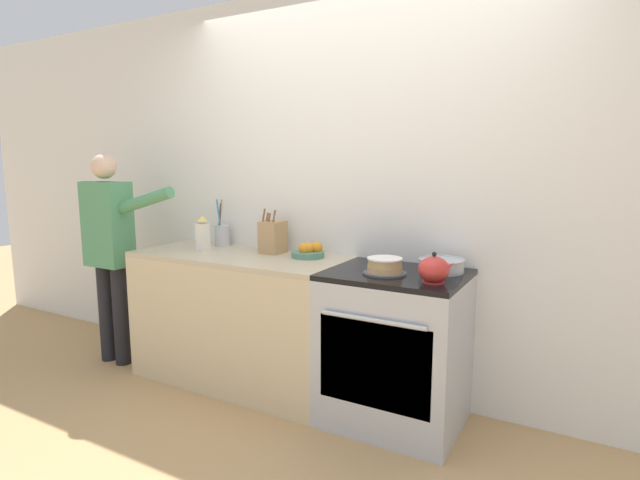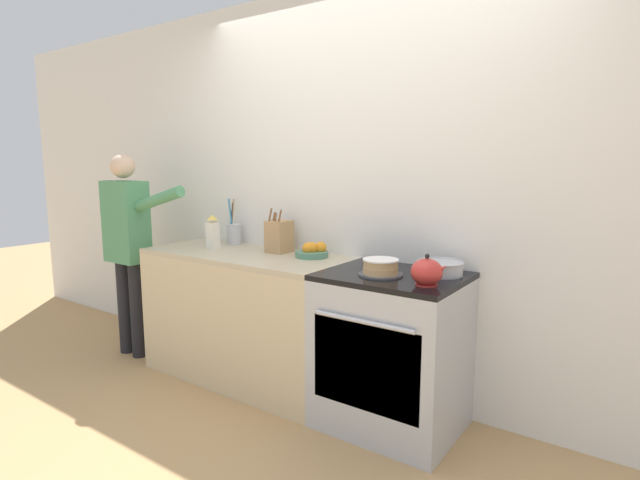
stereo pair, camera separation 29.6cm
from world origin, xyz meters
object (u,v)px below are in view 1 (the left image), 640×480
Objects in this scene: layer_cake at (385,266)px; person_baker at (109,241)px; stove_range at (394,348)px; mixing_bowl at (442,265)px; fruit_bowl at (309,252)px; tea_kettle at (434,270)px; utensil_crock at (222,234)px; milk_carton at (203,234)px; knife_block at (273,237)px.

person_baker reaches higher than layer_cake.
mixing_bowl is at bearing 30.44° from stove_range.
fruit_bowl is 1.52m from person_baker.
person_baker reaches higher than fruit_bowl.
fruit_bowl is 0.14× the size of person_baker.
layer_cake is at bearing 167.91° from tea_kettle.
mixing_bowl is 0.16× the size of person_baker.
mixing_bowl is 0.75× the size of utensil_crock.
person_baker is (-0.72, -0.20, -0.08)m from milk_carton.
tea_kettle is 1.68m from milk_carton.
knife_block is at bearing 170.37° from stove_range.
utensil_crock is 0.22× the size of person_baker.
utensil_crock is at bearing 168.02° from tea_kettle.
stove_range is at bearing -9.63° from knife_block.
utensil_crock is at bearing 172.50° from knife_block.
knife_block is at bearing 178.49° from mixing_bowl.
milk_carton is at bearing -179.80° from stove_range.
stove_range is 1.10m from knife_block.
layer_cake is at bearing -118.91° from stove_range.
utensil_crock is 0.23m from milk_carton.
tea_kettle is 1.23m from knife_block.
layer_cake reaches higher than mixing_bowl.
tea_kettle reaches higher than stove_range.
layer_cake is 2.10m from person_baker.
person_baker reaches higher than mixing_bowl.
milk_carton reaches higher than layer_cake.
person_baker is (-1.20, -0.36, -0.07)m from knife_block.
stove_range is 2.20m from person_baker.
tea_kettle is at bearing -17.29° from fruit_bowl.
person_baker reaches higher than milk_carton.
person_baker is (-2.39, -0.07, -0.03)m from tea_kettle.
layer_cake is at bearing -142.30° from mixing_bowl.
knife_block reaches higher than mixing_bowl.
milk_carton is at bearing -84.33° from utensil_crock.
utensil_crock is 1.42× the size of milk_carton.
fruit_bowl is at bearing 21.34° from person_baker.
tea_kettle is at bearing -12.09° from layer_cake.
utensil_crock reaches higher than fruit_bowl.
mixing_bowl is 1.17m from knife_block.
layer_cake is 1.23× the size of tea_kettle.
knife_block is at bearing -7.50° from utensil_crock.
fruit_bowl is (-0.91, 0.28, -0.03)m from tea_kettle.
stove_range is 0.57× the size of person_baker.
knife_block is (-1.20, 0.29, 0.04)m from tea_kettle.
knife_block is 0.88× the size of utensil_crock.
stove_range is 2.93× the size of knife_block.
tea_kettle is 0.57× the size of utensil_crock.
fruit_bowl reaches higher than layer_cake.
layer_cake is 1.11× the size of fruit_bowl.
layer_cake is 0.65m from fruit_bowl.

